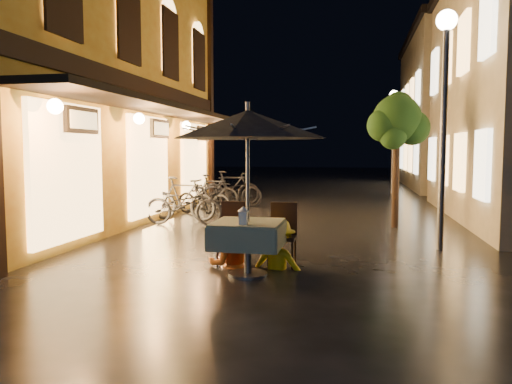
% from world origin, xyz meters
% --- Properties ---
extents(ground, '(90.00, 90.00, 0.00)m').
position_xyz_m(ground, '(0.00, 0.00, 0.00)').
color(ground, black).
rests_on(ground, ground).
extents(west_building, '(5.90, 11.40, 7.40)m').
position_xyz_m(west_building, '(-5.72, 4.00, 3.71)').
color(west_building, gold).
rests_on(west_building, ground).
extents(east_building_far, '(7.30, 10.30, 7.30)m').
position_xyz_m(east_building_far, '(7.49, 18.00, 3.66)').
color(east_building_far, '#C2B295').
rests_on(east_building_far, ground).
extents(street_tree, '(1.43, 1.20, 3.15)m').
position_xyz_m(street_tree, '(2.41, 4.51, 2.42)').
color(street_tree, black).
rests_on(street_tree, ground).
extents(streetlamp_near, '(0.36, 0.36, 4.23)m').
position_xyz_m(streetlamp_near, '(3.00, 2.00, 2.92)').
color(streetlamp_near, '#59595E').
rests_on(streetlamp_near, ground).
extents(streetlamp_far, '(0.36, 0.36, 4.23)m').
position_xyz_m(streetlamp_far, '(3.00, 14.00, 2.92)').
color(streetlamp_far, '#59595E').
rests_on(streetlamp_far, ground).
extents(cafe_table, '(0.99, 0.99, 0.78)m').
position_xyz_m(cafe_table, '(-0.01, -0.52, 0.59)').
color(cafe_table, '#59595E').
rests_on(cafe_table, ground).
extents(patio_umbrella, '(2.19, 2.19, 2.46)m').
position_xyz_m(patio_umbrella, '(-0.01, -0.52, 2.15)').
color(patio_umbrella, '#59595E').
rests_on(patio_umbrella, ground).
extents(cafe_chair_left, '(0.42, 0.42, 0.97)m').
position_xyz_m(cafe_chair_left, '(-0.41, 0.22, 0.54)').
color(cafe_chair_left, black).
rests_on(cafe_chair_left, ground).
extents(cafe_chair_right, '(0.42, 0.42, 0.97)m').
position_xyz_m(cafe_chair_right, '(0.39, 0.22, 0.54)').
color(cafe_chair_right, black).
rests_on(cafe_chair_right, ground).
extents(table_lantern, '(0.16, 0.16, 0.25)m').
position_xyz_m(table_lantern, '(-0.01, -0.81, 0.92)').
color(table_lantern, white).
rests_on(table_lantern, cafe_table).
extents(person_orange, '(0.84, 0.73, 1.46)m').
position_xyz_m(person_orange, '(-0.40, 0.01, 0.73)').
color(person_orange, '#CC6620').
rests_on(person_orange, ground).
extents(person_yellow, '(1.02, 0.70, 1.44)m').
position_xyz_m(person_yellow, '(0.35, 0.03, 0.72)').
color(person_yellow, yellow).
rests_on(person_yellow, ground).
extents(bicycle_0, '(1.91, 0.67, 1.00)m').
position_xyz_m(bicycle_0, '(-2.52, 3.84, 0.50)').
color(bicycle_0, black).
rests_on(bicycle_0, ground).
extents(bicycle_1, '(1.92, 0.86, 1.12)m').
position_xyz_m(bicycle_1, '(-2.80, 4.60, 0.56)').
color(bicycle_1, black).
rests_on(bicycle_1, ground).
extents(bicycle_2, '(1.86, 1.11, 0.92)m').
position_xyz_m(bicycle_2, '(-2.63, 5.85, 0.46)').
color(bicycle_2, black).
rests_on(bicycle_2, ground).
extents(bicycle_3, '(1.82, 0.99, 1.05)m').
position_xyz_m(bicycle_3, '(-2.72, 7.15, 0.53)').
color(bicycle_3, black).
rests_on(bicycle_3, ground).
extents(bicycle_4, '(1.96, 0.84, 1.00)m').
position_xyz_m(bicycle_4, '(-2.36, 8.00, 0.50)').
color(bicycle_4, black).
rests_on(bicycle_4, ground).
extents(bicycle_5, '(1.92, 0.96, 1.11)m').
position_xyz_m(bicycle_5, '(-2.47, 8.32, 0.56)').
color(bicycle_5, black).
rests_on(bicycle_5, ground).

